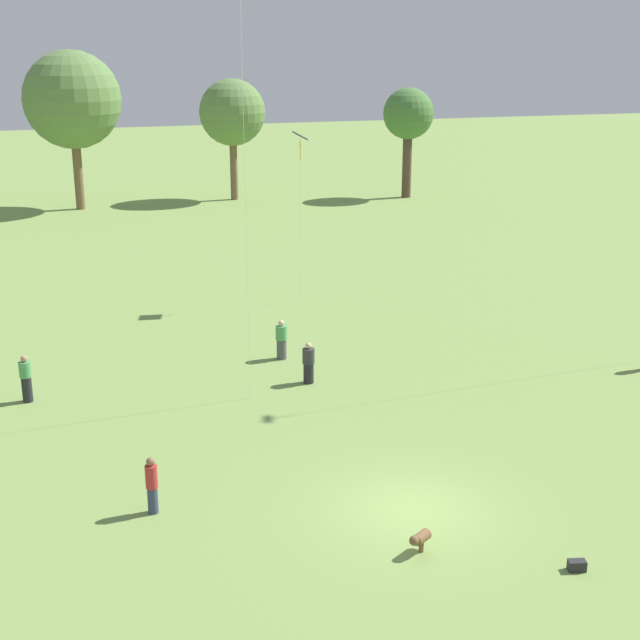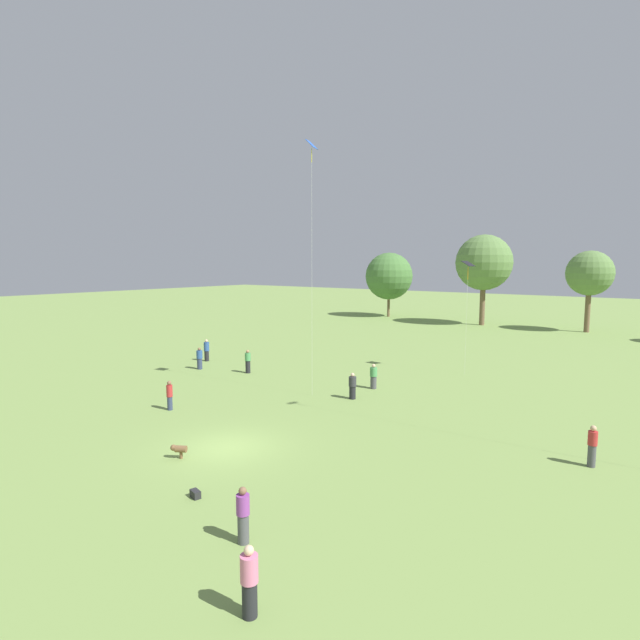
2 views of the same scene
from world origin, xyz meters
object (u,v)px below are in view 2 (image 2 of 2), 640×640
object	(u,v)px
kite_2	(468,268)
dog_0	(179,449)
person_3	(200,359)
person_4	(373,377)
person_8	(207,350)
person_5	(352,386)
person_7	(249,582)
person_6	(243,515)
picnic_bag_0	(195,494)
person_9	(248,362)
person_0	(592,446)
person_2	(170,395)
kite_0	(312,163)

from	to	relation	value
kite_2	dog_0	distance (m)	24.48
person_3	person_4	size ratio (longest dim) A/B	1.03
person_3	person_8	world-z (taller)	person_8
person_5	person_7	xyz separation A→B (m)	(8.34, -17.21, 0.09)
person_7	person_8	distance (m)	31.54
person_4	person_8	distance (m)	16.01
person_6	person_8	xyz separation A→B (m)	(-22.26, 17.64, 0.05)
person_6	picnic_bag_0	size ratio (longest dim) A/B	3.61
person_7	person_9	bearing A→B (deg)	-58.55
kite_2	person_0	bearing A→B (deg)	-84.37
person_2	person_4	xyz separation A→B (m)	(6.71, 11.00, -0.04)
person_3	kite_0	distance (m)	17.75
person_3	person_8	xyz separation A→B (m)	(-2.06, 2.47, 0.08)
person_6	person_9	xyz separation A→B (m)	(-16.21, 16.44, 0.01)
person_9	dog_0	distance (m)	16.48
person_0	person_3	size ratio (longest dim) A/B	1.02
picnic_bag_0	kite_0	bearing A→B (deg)	110.81
person_5	kite_2	xyz separation A→B (m)	(2.94, 10.82, 7.08)
person_3	person_5	xyz separation A→B (m)	(14.20, -0.06, -0.05)
person_6	person_7	size ratio (longest dim) A/B	0.98
person_3	person_8	distance (m)	3.22
person_7	picnic_bag_0	bearing A→B (deg)	-41.95
kite_2	person_6	bearing A→B (deg)	-115.11
person_3	person_7	bearing A→B (deg)	-155.66
person_7	person_3	bearing A→B (deg)	-51.03
kite_0	person_3	bearing A→B (deg)	116.38
person_8	dog_0	bearing A→B (deg)	-128.16
person_7	person_9	xyz separation A→B (m)	(-18.55, 18.54, -0.00)
person_3	person_2	bearing A→B (deg)	-166.57
kite_0	person_8	bearing A→B (deg)	107.03
person_0	person_5	size ratio (longest dim) A/B	1.07
person_6	dog_0	world-z (taller)	person_6
kite_2	person_3	bearing A→B (deg)	-179.73
person_2	person_6	distance (m)	14.75
person_7	dog_0	world-z (taller)	person_7
person_5	person_9	world-z (taller)	person_9
dog_0	person_5	bearing A→B (deg)	-34.99
person_5	dog_0	world-z (taller)	person_5
person_2	person_6	bearing A→B (deg)	-161.56
person_5	kite_0	xyz separation A→B (m)	(-2.47, -0.81, 13.34)
person_6	kite_0	xyz separation A→B (m)	(-8.47, 14.30, 13.27)
dog_0	person_9	bearing A→B (deg)	3.60
person_0	person_5	distance (m)	13.59
person_8	kite_2	xyz separation A→B (m)	(19.20, 8.29, 6.96)
person_3	person_5	size ratio (longest dim) A/B	1.05
person_5	person_6	size ratio (longest dim) A/B	0.93
person_4	kite_2	xyz separation A→B (m)	(3.20, 7.90, 7.07)
person_9	kite_2	bearing A→B (deg)	133.07
person_4	person_5	size ratio (longest dim) A/B	1.02
person_2	kite_2	world-z (taller)	kite_2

